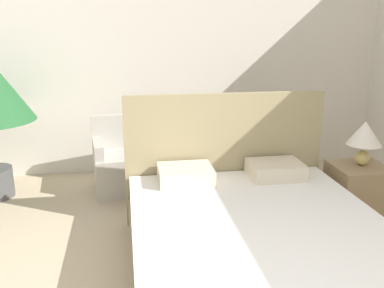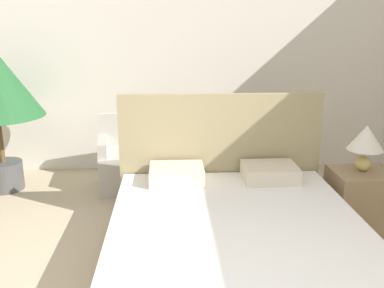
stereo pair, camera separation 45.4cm
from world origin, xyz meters
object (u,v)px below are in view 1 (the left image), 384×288
Objects in this scene: armchair_near_window_left at (125,167)px; table_lamp at (365,136)px; nightstand at (357,193)px; bed at (253,239)px; armchair_near_window_right at (205,163)px.

table_lamp is (2.28, -1.15, 0.58)m from armchair_near_window_left.
bed is at bearing -149.94° from nightstand.
nightstand is at bearing -37.06° from armchair_near_window_right.
table_lamp is at bearing 48.40° from nightstand.
armchair_near_window_left reaches higher than nightstand.
table_lamp is at bearing -33.20° from armchair_near_window_left.
bed reaches higher than armchair_near_window_right.
bed is at bearing -69.65° from armchair_near_window_left.
armchair_near_window_right reaches higher than nightstand.
armchair_near_window_left is 2.62m from table_lamp.
nightstand is at bearing 30.06° from bed.
bed is 2.54× the size of armchair_near_window_left.
table_lamp is at bearing -36.00° from armchair_near_window_right.
table_lamp is (1.31, 0.77, 0.57)m from bed.
armchair_near_window_left is 1.00× the size of armchair_near_window_right.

